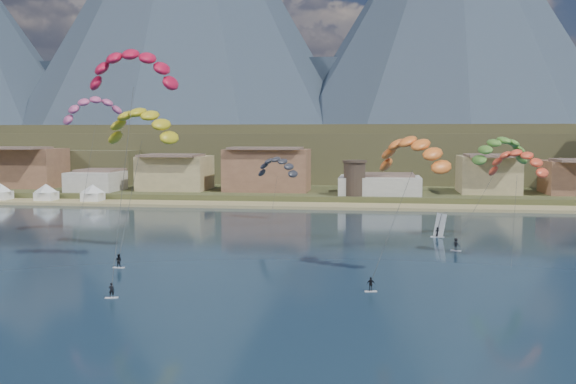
{
  "coord_description": "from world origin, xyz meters",
  "views": [
    {
      "loc": [
        10.98,
        -48.31,
        17.15
      ],
      "look_at": [
        0.0,
        32.0,
        10.0
      ],
      "focal_mm": 41.89,
      "sensor_mm": 36.0,
      "label": 1
    }
  ],
  "objects_px": {
    "kitesurfer_yellow": "(141,121)",
    "windsurfer": "(438,230)",
    "watchtower": "(354,178)",
    "kitesurfer_red": "(133,64)",
    "kitesurfer_green": "(500,147)",
    "kitesurfer_orange": "(413,149)"
  },
  "relations": [
    {
      "from": "kitesurfer_yellow",
      "to": "windsurfer",
      "type": "xyz_separation_m",
      "value": [
        43.18,
        20.33,
        -17.61
      ]
    },
    {
      "from": "watchtower",
      "to": "kitesurfer_red",
      "type": "height_order",
      "value": "kitesurfer_red"
    },
    {
      "from": "kitesurfer_yellow",
      "to": "windsurfer",
      "type": "distance_m",
      "value": 50.87
    },
    {
      "from": "kitesurfer_green",
      "to": "windsurfer",
      "type": "xyz_separation_m",
      "value": [
        -9.27,
        1.45,
        -13.63
      ]
    },
    {
      "from": "kitesurfer_orange",
      "to": "windsurfer",
      "type": "relative_size",
      "value": 4.79
    },
    {
      "from": "kitesurfer_yellow",
      "to": "kitesurfer_orange",
      "type": "relative_size",
      "value": 1.2
    },
    {
      "from": "windsurfer",
      "to": "kitesurfer_yellow",
      "type": "bearing_deg",
      "value": -154.79
    },
    {
      "from": "kitesurfer_green",
      "to": "windsurfer",
      "type": "distance_m",
      "value": 16.55
    },
    {
      "from": "watchtower",
      "to": "kitesurfer_yellow",
      "type": "xyz_separation_m",
      "value": [
        -27.46,
        -70.75,
        12.48
      ]
    },
    {
      "from": "watchtower",
      "to": "windsurfer",
      "type": "bearing_deg",
      "value": -72.68
    },
    {
      "from": "windsurfer",
      "to": "kitesurfer_green",
      "type": "bearing_deg",
      "value": -8.88
    },
    {
      "from": "kitesurfer_yellow",
      "to": "kitesurfer_orange",
      "type": "distance_m",
      "value": 38.93
    },
    {
      "from": "watchtower",
      "to": "kitesurfer_yellow",
      "type": "relative_size",
      "value": 0.38
    },
    {
      "from": "kitesurfer_red",
      "to": "kitesurfer_yellow",
      "type": "xyz_separation_m",
      "value": [
        -3.92,
        13.28,
        -6.57
      ]
    },
    {
      "from": "watchtower",
      "to": "kitesurfer_green",
      "type": "height_order",
      "value": "kitesurfer_green"
    },
    {
      "from": "kitesurfer_green",
      "to": "kitesurfer_orange",
      "type": "bearing_deg",
      "value": -117.28
    },
    {
      "from": "kitesurfer_red",
      "to": "kitesurfer_orange",
      "type": "xyz_separation_m",
      "value": [
        33.41,
        2.83,
        -10.16
      ]
    },
    {
      "from": "kitesurfer_orange",
      "to": "kitesurfer_green",
      "type": "height_order",
      "value": "kitesurfer_orange"
    },
    {
      "from": "watchtower",
      "to": "kitesurfer_yellow",
      "type": "height_order",
      "value": "kitesurfer_yellow"
    },
    {
      "from": "kitesurfer_red",
      "to": "kitesurfer_yellow",
      "type": "distance_m",
      "value": 15.32
    },
    {
      "from": "watchtower",
      "to": "kitesurfer_red",
      "type": "distance_m",
      "value": 89.31
    },
    {
      "from": "windsurfer",
      "to": "watchtower",
      "type": "bearing_deg",
      "value": 107.32
    }
  ]
}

